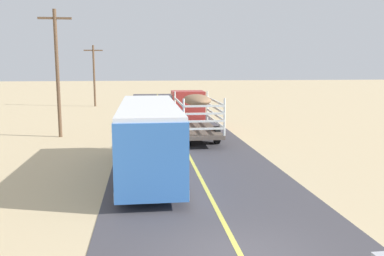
{
  "coord_description": "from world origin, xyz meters",
  "views": [
    {
      "loc": [
        -2.46,
        -9.56,
        4.93
      ],
      "look_at": [
        0.0,
        10.53,
        1.77
      ],
      "focal_mm": 37.77,
      "sensor_mm": 36.0,
      "label": 1
    }
  ],
  "objects_px": {
    "livestock_truck": "(191,108)",
    "power_pole_mid": "(57,70)",
    "bus": "(149,137)",
    "power_pole_far": "(94,74)",
    "car_far": "(180,99)"
  },
  "relations": [
    {
      "from": "power_pole_mid",
      "to": "power_pole_far",
      "type": "relative_size",
      "value": 1.19
    },
    {
      "from": "bus",
      "to": "power_pole_mid",
      "type": "distance_m",
      "value": 12.46
    },
    {
      "from": "car_far",
      "to": "power_pole_far",
      "type": "distance_m",
      "value": 10.89
    },
    {
      "from": "bus",
      "to": "car_far",
      "type": "xyz_separation_m",
      "value": [
        4.09,
        28.58,
        -0.66
      ]
    },
    {
      "from": "power_pole_mid",
      "to": "livestock_truck",
      "type": "bearing_deg",
      "value": 4.28
    },
    {
      "from": "livestock_truck",
      "to": "car_far",
      "type": "distance_m",
      "value": 17.35
    },
    {
      "from": "bus",
      "to": "power_pole_far",
      "type": "xyz_separation_m",
      "value": [
        -5.96,
        31.71,
        2.16
      ]
    },
    {
      "from": "livestock_truck",
      "to": "power_pole_mid",
      "type": "xyz_separation_m",
      "value": [
        -9.22,
        -0.69,
        2.81
      ]
    },
    {
      "from": "bus",
      "to": "car_far",
      "type": "height_order",
      "value": "bus"
    },
    {
      "from": "power_pole_mid",
      "to": "power_pole_far",
      "type": "bearing_deg",
      "value": 90.0
    },
    {
      "from": "car_far",
      "to": "power_pole_mid",
      "type": "bearing_deg",
      "value": -119.15
    },
    {
      "from": "livestock_truck",
      "to": "power_pole_mid",
      "type": "bearing_deg",
      "value": -175.72
    },
    {
      "from": "livestock_truck",
      "to": "power_pole_mid",
      "type": "height_order",
      "value": "power_pole_mid"
    },
    {
      "from": "livestock_truck",
      "to": "bus",
      "type": "xyz_separation_m",
      "value": [
        -3.26,
        -11.26,
        -0.04
      ]
    },
    {
      "from": "car_far",
      "to": "power_pole_mid",
      "type": "distance_m",
      "value": 20.92
    }
  ]
}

